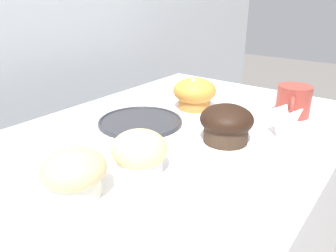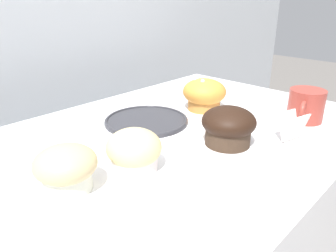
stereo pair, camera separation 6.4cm
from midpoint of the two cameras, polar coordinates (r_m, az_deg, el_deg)
name	(u,v)px [view 1 (the left image)]	position (r m, az deg, el deg)	size (l,w,h in m)	color
wall_back	(16,97)	(1.17, -26.42, 4.57)	(3.20, 0.10, 1.80)	#B2B7BC
muffin_front_center	(194,93)	(0.86, 2.51, 5.70)	(0.11, 0.11, 0.09)	#C47D39
muffin_back_left	(74,173)	(0.52, -19.45, -7.84)	(0.10, 0.10, 0.07)	silver
muffin_back_right	(139,152)	(0.57, -8.27, -4.60)	(0.10, 0.10, 0.07)	white
muffin_front_left	(226,123)	(0.67, 7.46, 0.41)	(0.11, 0.11, 0.08)	#3C2B1F
coffee_cup	(294,100)	(0.86, 19.05, 4.22)	(0.12, 0.08, 0.08)	#99382D
serving_plate	(140,121)	(0.78, -7.20, 0.77)	(0.20, 0.20, 0.01)	#2D2D33
price_card	(286,122)	(0.73, 17.53, 0.69)	(0.06, 0.05, 0.06)	white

